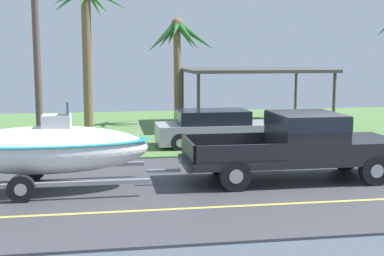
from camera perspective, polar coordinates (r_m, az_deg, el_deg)
ground at (r=22.48m, az=5.54°, el=-0.82°), size 36.00×22.00×0.11m
pickup_truck_towing at (r=14.73m, az=12.06°, el=-1.54°), size 5.99×2.10×1.85m
boat_on_trailer at (r=13.82m, az=-15.51°, el=-2.23°), size 6.26×2.41×2.25m
parked_sedan_near at (r=19.56m, az=2.74°, el=-0.10°), size 4.62×1.85×1.38m
carport_awning at (r=25.23m, az=6.63°, el=6.15°), size 6.60×5.28×2.75m
palm_tree_near_left at (r=25.44m, az=-1.43°, el=9.00°), size 3.52×2.91×5.15m
palm_tree_mid at (r=23.01m, az=-11.40°, el=11.42°), size 3.28×3.36×6.57m
utility_pole at (r=18.21m, az=-16.51°, el=9.01°), size 0.24×1.80×7.40m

